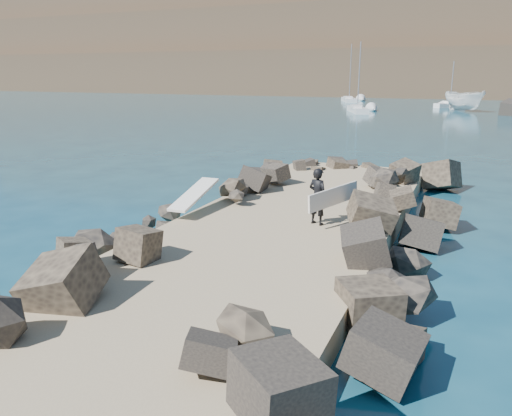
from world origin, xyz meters
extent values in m
plane|color=#0F384C|center=(0.00, 0.00, 0.00)|extent=(800.00, 800.00, 0.00)
cube|color=#8C7759|center=(0.00, -2.00, 0.30)|extent=(6.00, 26.00, 0.60)
cube|color=black|center=(-2.90, -1.50, 0.50)|extent=(2.60, 22.00, 1.00)
cube|color=black|center=(2.90, -1.50, 0.50)|extent=(2.60, 22.00, 1.00)
cube|color=#2D4919|center=(10.00, 160.00, 16.00)|extent=(360.00, 140.00, 32.00)
cube|color=white|center=(-2.90, 0.92, 1.04)|extent=(0.70, 2.39, 0.08)
imported|color=white|center=(3.36, 58.80, 1.34)|extent=(6.38, 7.02, 2.67)
imported|color=black|center=(0.96, 1.14, 1.41)|extent=(0.69, 0.56, 1.61)
cube|color=beige|center=(1.41, 1.14, 1.45)|extent=(0.93, 1.83, 0.63)
cube|color=silver|center=(-15.38, 74.79, 0.25)|extent=(4.53, 8.21, 0.80)
cylinder|color=gray|center=(-15.38, 74.79, 5.06)|extent=(0.12, 0.12, 8.91)
cube|color=silver|center=(-15.38, 73.88, 0.75)|extent=(2.01, 2.58, 0.44)
cube|color=silver|center=(-8.82, 51.29, 0.25)|extent=(4.15, 7.21, 0.80)
cylinder|color=gray|center=(-8.82, 51.29, 4.53)|extent=(0.12, 0.12, 7.86)
cube|color=silver|center=(-8.82, 50.49, 0.75)|extent=(1.81, 2.28, 0.44)
cube|color=silver|center=(1.34, 65.58, 0.25)|extent=(4.22, 4.84, 0.80)
cylinder|color=gray|center=(1.34, 65.58, 3.51)|extent=(0.12, 0.12, 5.81)
cube|color=silver|center=(1.34, 65.08, 0.75)|extent=(1.59, 1.68, 0.44)
camera|label=1|loc=(4.77, -12.01, 4.75)|focal=35.00mm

